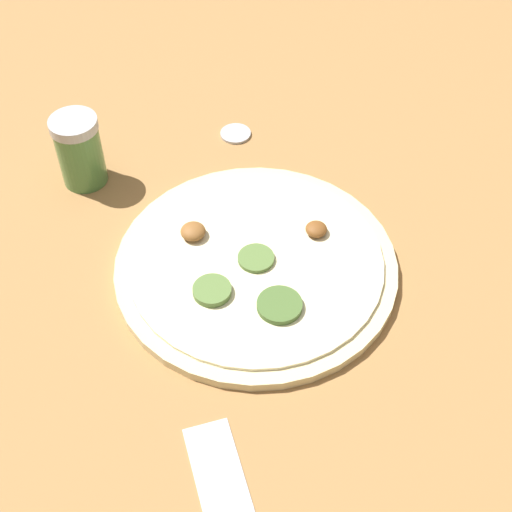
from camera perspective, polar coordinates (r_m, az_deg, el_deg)
ground_plane at (r=0.76m, az=0.00°, el=-1.06°), size 3.00×3.00×0.00m
pizza at (r=0.76m, az=-0.02°, el=-0.71°), size 0.30×0.30×0.03m
spice_jar at (r=0.86m, az=-13.94°, el=8.19°), size 0.05×0.05×0.09m
loose_cap at (r=0.92m, az=-1.65°, el=9.84°), size 0.04×0.04×0.01m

